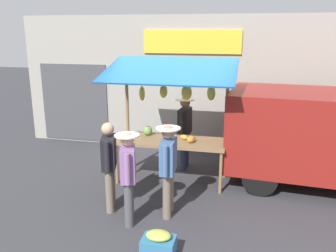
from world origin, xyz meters
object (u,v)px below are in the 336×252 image
shopper_with_shopping_bag (109,161)px  shopper_in_grey_tee (168,164)px  vendor_with_sunhat (185,127)px  produce_crate_near (159,244)px  shopper_with_ponytail (128,172)px  market_stall (172,108)px

shopper_with_shopping_bag → shopper_in_grey_tee: bearing=-105.1°
shopper_in_grey_tee → shopper_with_shopping_bag: size_ratio=1.00×
vendor_with_sunhat → shopper_in_grey_tee: vendor_with_sunhat is taller
shopper_with_shopping_bag → produce_crate_near: bearing=-150.5°
shopper_with_ponytail → shopper_with_shopping_bag: bearing=35.1°
vendor_with_sunhat → shopper_with_shopping_bag: size_ratio=1.04×
vendor_with_sunhat → shopper_with_shopping_bag: (0.91, 2.17, -0.07)m
shopper_with_ponytail → shopper_in_grey_tee: bearing=-71.8°
shopper_in_grey_tee → market_stall: bearing=7.2°
shopper_with_shopping_bag → vendor_with_sunhat: bearing=-39.2°
shopper_with_ponytail → shopper_with_shopping_bag: shopper_with_shopping_bag is taller
shopper_in_grey_tee → shopper_with_ponytail: (0.56, 0.39, -0.03)m
shopper_with_shopping_bag → produce_crate_near: 1.74m
vendor_with_sunhat → shopper_in_grey_tee: bearing=6.4°
market_stall → shopper_in_grey_tee: (-0.25, 1.42, -0.63)m
vendor_with_sunhat → produce_crate_near: size_ratio=3.50×
shopper_in_grey_tee → vendor_with_sunhat: bearing=0.3°
vendor_with_sunhat → shopper_with_shopping_bag: 2.35m
market_stall → shopper_with_ponytail: market_stall is taller
shopper_with_ponytail → produce_crate_near: shopper_with_ponytail is taller
shopper_in_grey_tee → shopper_with_shopping_bag: bearing=88.6°
vendor_with_sunhat → produce_crate_near: 3.37m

